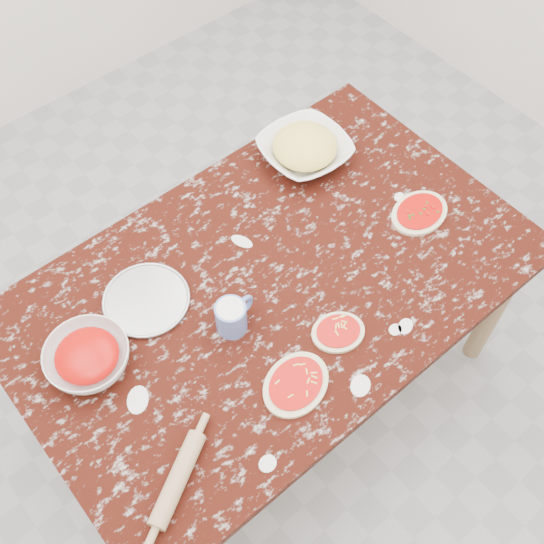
{
  "coord_description": "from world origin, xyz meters",
  "views": [
    {
      "loc": [
        -0.71,
        -0.85,
        2.47
      ],
      "look_at": [
        0.0,
        0.0,
        0.8
      ],
      "focal_mm": 44.03,
      "sensor_mm": 36.0,
      "label": 1
    }
  ],
  "objects": [
    {
      "name": "rolling_pin",
      "position": [
        -0.58,
        -0.32,
        0.78
      ],
      "size": [
        0.24,
        0.17,
        0.05
      ],
      "primitive_type": "cylinder",
      "rotation": [
        0.0,
        1.57,
        0.52
      ],
      "color": "tan",
      "rests_on": "worktable"
    },
    {
      "name": "pizza_tray",
      "position": [
        -0.34,
        0.19,
        0.76
      ],
      "size": [
        0.28,
        0.28,
        0.01
      ],
      "primitive_type": "cylinder",
      "rotation": [
        0.0,
        0.0,
        0.07
      ],
      "color": "#B2B2B7",
      "rests_on": "worktable"
    },
    {
      "name": "pizza_mid",
      "position": [
        0.03,
        -0.26,
        0.76
      ],
      "size": [
        0.19,
        0.18,
        0.02
      ],
      "color": "beige",
      "rests_on": "worktable"
    },
    {
      "name": "sauce_bowl",
      "position": [
        -0.57,
        0.12,
        0.79
      ],
      "size": [
        0.32,
        0.32,
        0.08
      ],
      "primitive_type": "imported",
      "rotation": [
        0.0,
        0.0,
        -0.41
      ],
      "color": "white",
      "rests_on": "worktable"
    },
    {
      "name": "worktable",
      "position": [
        0.0,
        0.0,
        0.67
      ],
      "size": [
        1.6,
        1.0,
        0.75
      ],
      "color": "black",
      "rests_on": "ground"
    },
    {
      "name": "ground",
      "position": [
        0.0,
        0.0,
        0.0
      ],
      "size": [
        4.0,
        4.0,
        0.0
      ],
      "primitive_type": "plane",
      "color": "gray"
    },
    {
      "name": "cheese_bowl",
      "position": [
        0.41,
        0.32,
        0.79
      ],
      "size": [
        0.32,
        0.32,
        0.07
      ],
      "primitive_type": "imported",
      "rotation": [
        0.0,
        0.0,
        -0.06
      ],
      "color": "white",
      "rests_on": "worktable"
    },
    {
      "name": "pizza_right",
      "position": [
        0.54,
        -0.11,
        0.76
      ],
      "size": [
        0.22,
        0.17,
        0.02
      ],
      "color": "beige",
      "rests_on": "worktable"
    },
    {
      "name": "pizza_left",
      "position": [
        -0.17,
        -0.31,
        0.76
      ],
      "size": [
        0.25,
        0.21,
        0.02
      ],
      "color": "beige",
      "rests_on": "worktable"
    },
    {
      "name": "flour_mug",
      "position": [
        -0.19,
        -0.05,
        0.81
      ],
      "size": [
        0.14,
        0.09,
        0.11
      ],
      "color": "#566FB9",
      "rests_on": "worktable"
    }
  ]
}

